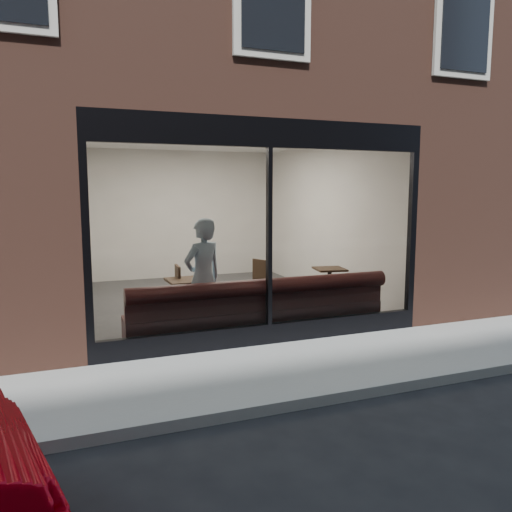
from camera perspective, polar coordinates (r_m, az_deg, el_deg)
name	(u,v)px	position (r m, az deg, el deg)	size (l,w,h in m)	color
ground	(342,399)	(5.63, 9.77, -15.77)	(120.00, 120.00, 0.00)	black
sidewalk_near	(301,367)	(6.45, 5.12, -12.56)	(40.00, 2.00, 0.01)	gray
kerb_near	(344,395)	(5.57, 10.06, -15.38)	(40.00, 0.10, 0.12)	gray
host_building_pier_left	(14,218)	(12.49, -25.94, 3.96)	(2.50, 12.00, 3.20)	brown
host_building_pier_right	(312,212)	(14.01, 6.39, 4.98)	(2.50, 12.00, 3.20)	brown
host_building_backfill	(158,210)	(15.67, -11.17, 5.16)	(5.00, 6.00, 3.20)	brown
cafe_floor	(212,301)	(10.05, -5.00, -5.11)	(6.00, 6.00, 0.00)	#2D2D30
cafe_ceiling	(211,139)	(9.85, -5.22, 13.19)	(6.00, 6.00, 0.00)	white
cafe_wall_back	(179,215)	(12.72, -8.82, 4.68)	(5.00, 5.00, 0.00)	silver
cafe_wall_left	(77,225)	(9.45, -19.81, 3.36)	(6.00, 6.00, 0.00)	silver
cafe_wall_right	(324,219)	(10.77, 7.77, 4.20)	(6.00, 6.00, 0.00)	silver
storefront_kick	(269,334)	(7.31, 1.47, -8.89)	(5.00, 0.10, 0.30)	black
storefront_header	(269,133)	(7.05, 1.55, 13.91)	(5.00, 0.10, 0.40)	black
storefront_mullion	(269,238)	(7.04, 1.51, 2.10)	(0.06, 0.10, 2.50)	black
storefront_glass	(270,238)	(7.02, 1.60, 2.08)	(4.80, 4.80, 0.00)	white
banquette	(259,322)	(7.65, 0.32, -7.56)	(4.00, 0.55, 0.45)	black
person	(203,278)	(7.55, -6.07, -2.53)	(0.66, 0.43, 1.80)	#9DBBD0
cafe_table_left	(187,280)	(8.30, -7.88, -2.78)	(0.64, 0.64, 0.04)	black
cafe_table_right	(330,269)	(9.50, 8.42, -1.48)	(0.54, 0.54, 0.03)	black
cafe_chair_left	(167,307)	(8.65, -10.12, -5.78)	(0.42, 0.42, 0.04)	black
cafe_chair_right	(253,299)	(9.14, -0.31, -4.94)	(0.39, 0.39, 0.04)	black
wall_poster	(80,228)	(8.79, -19.45, 3.09)	(0.02, 0.60, 0.80)	white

